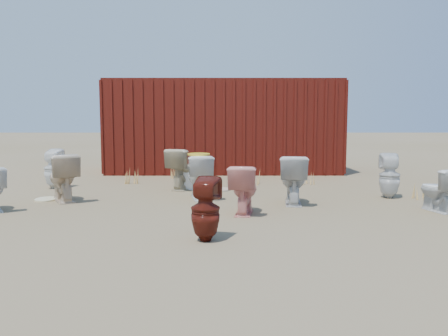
{
  "coord_description": "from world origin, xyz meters",
  "views": [
    {
      "loc": [
        -0.01,
        -6.76,
        1.32
      ],
      "look_at": [
        0.0,
        0.6,
        0.55
      ],
      "focal_mm": 35.0,
      "sensor_mm": 36.0,
      "label": 1
    }
  ],
  "objects_px": {
    "shipping_container": "(224,127)",
    "toilet_back_beige_left": "(63,178)",
    "toilet_back_beige_right": "(185,169)",
    "toilet_front_pink": "(244,189)",
    "toilet_front_c": "(293,180)",
    "toilet_front_maroon": "(206,209)",
    "loose_tank": "(191,181)",
    "toilet_back_yellowlid": "(199,177)",
    "toilet_back_e": "(389,176)",
    "toilet_front_e": "(438,190)",
    "toilet_back_a": "(53,169)"
  },
  "relations": [
    {
      "from": "toilet_back_e",
      "to": "toilet_front_maroon",
      "type": "bearing_deg",
      "value": 53.26
    },
    {
      "from": "toilet_front_pink",
      "to": "toilet_front_maroon",
      "type": "bearing_deg",
      "value": 80.39
    },
    {
      "from": "loose_tank",
      "to": "toilet_back_yellowlid",
      "type": "bearing_deg",
      "value": -72.63
    },
    {
      "from": "shipping_container",
      "to": "toilet_front_e",
      "type": "bearing_deg",
      "value": -60.21
    },
    {
      "from": "toilet_back_a",
      "to": "toilet_back_yellowlid",
      "type": "xyz_separation_m",
      "value": [
        2.98,
        -1.2,
        -0.01
      ]
    },
    {
      "from": "shipping_container",
      "to": "toilet_front_pink",
      "type": "bearing_deg",
      "value": -87.17
    },
    {
      "from": "toilet_front_c",
      "to": "toilet_back_beige_right",
      "type": "bearing_deg",
      "value": -32.62
    },
    {
      "from": "shipping_container",
      "to": "toilet_back_beige_right",
      "type": "distance_m",
      "value": 3.57
    },
    {
      "from": "toilet_back_a",
      "to": "toilet_back_beige_left",
      "type": "height_order",
      "value": "toilet_back_beige_left"
    },
    {
      "from": "toilet_back_yellowlid",
      "to": "toilet_back_e",
      "type": "distance_m",
      "value": 3.33
    },
    {
      "from": "toilet_front_e",
      "to": "toilet_back_beige_right",
      "type": "bearing_deg",
      "value": -42.75
    },
    {
      "from": "toilet_front_maroon",
      "to": "toilet_front_pink",
      "type": "bearing_deg",
      "value": -94.16
    },
    {
      "from": "loose_tank",
      "to": "toilet_front_e",
      "type": "bearing_deg",
      "value": -23.07
    },
    {
      "from": "toilet_back_beige_right",
      "to": "loose_tank",
      "type": "xyz_separation_m",
      "value": [
        0.14,
        -0.03,
        -0.23
      ]
    },
    {
      "from": "toilet_back_a",
      "to": "toilet_back_beige_right",
      "type": "height_order",
      "value": "toilet_back_beige_right"
    },
    {
      "from": "toilet_back_beige_left",
      "to": "toilet_back_yellowlid",
      "type": "height_order",
      "value": "toilet_back_beige_left"
    },
    {
      "from": "toilet_front_e",
      "to": "toilet_back_e",
      "type": "distance_m",
      "value": 1.2
    },
    {
      "from": "shipping_container",
      "to": "toilet_front_e",
      "type": "distance_m",
      "value": 6.47
    },
    {
      "from": "toilet_back_beige_left",
      "to": "toilet_back_e",
      "type": "bearing_deg",
      "value": 151.88
    },
    {
      "from": "toilet_front_c",
      "to": "toilet_back_beige_left",
      "type": "xyz_separation_m",
      "value": [
        -3.82,
        0.24,
        0.0
      ]
    },
    {
      "from": "toilet_back_beige_left",
      "to": "loose_tank",
      "type": "bearing_deg",
      "value": -179.24
    },
    {
      "from": "toilet_back_beige_left",
      "to": "toilet_back_a",
      "type": "bearing_deg",
      "value": -94.96
    },
    {
      "from": "toilet_front_maroon",
      "to": "toilet_front_e",
      "type": "height_order",
      "value": "toilet_front_maroon"
    },
    {
      "from": "shipping_container",
      "to": "toilet_front_c",
      "type": "relative_size",
      "value": 7.55
    },
    {
      "from": "shipping_container",
      "to": "toilet_back_a",
      "type": "height_order",
      "value": "shipping_container"
    },
    {
      "from": "toilet_front_c",
      "to": "toilet_back_e",
      "type": "distance_m",
      "value": 1.86
    },
    {
      "from": "toilet_back_beige_left",
      "to": "toilet_back_e",
      "type": "xyz_separation_m",
      "value": [
        5.6,
        0.31,
        -0.01
      ]
    },
    {
      "from": "toilet_front_e",
      "to": "toilet_back_beige_left",
      "type": "xyz_separation_m",
      "value": [
        -5.89,
        0.85,
        0.08
      ]
    },
    {
      "from": "shipping_container",
      "to": "toilet_front_maroon",
      "type": "relative_size",
      "value": 8.36
    },
    {
      "from": "toilet_front_e",
      "to": "toilet_back_beige_left",
      "type": "relative_size",
      "value": 0.81
    },
    {
      "from": "shipping_container",
      "to": "toilet_back_beige_left",
      "type": "height_order",
      "value": "shipping_container"
    },
    {
      "from": "toilet_front_c",
      "to": "toilet_back_beige_right",
      "type": "distance_m",
      "value": 2.46
    },
    {
      "from": "toilet_back_beige_left",
      "to": "toilet_back_e",
      "type": "distance_m",
      "value": 5.61
    },
    {
      "from": "toilet_back_a",
      "to": "toilet_back_beige_left",
      "type": "distance_m",
      "value": 1.61
    },
    {
      "from": "toilet_front_pink",
      "to": "loose_tank",
      "type": "relative_size",
      "value": 1.43
    },
    {
      "from": "toilet_back_a",
      "to": "loose_tank",
      "type": "bearing_deg",
      "value": -179.94
    },
    {
      "from": "toilet_front_c",
      "to": "toilet_back_beige_left",
      "type": "bearing_deg",
      "value": 3.27
    },
    {
      "from": "toilet_front_pink",
      "to": "toilet_back_beige_left",
      "type": "distance_m",
      "value": 3.15
    },
    {
      "from": "toilet_back_beige_left",
      "to": "toilet_front_e",
      "type": "bearing_deg",
      "value": 140.47
    },
    {
      "from": "toilet_front_e",
      "to": "toilet_front_c",
      "type": "bearing_deg",
      "value": -30.39
    },
    {
      "from": "toilet_front_maroon",
      "to": "loose_tank",
      "type": "xyz_separation_m",
      "value": [
        -0.43,
        3.77,
        -0.18
      ]
    },
    {
      "from": "shipping_container",
      "to": "toilet_back_beige_left",
      "type": "xyz_separation_m",
      "value": [
        -2.7,
        -4.71,
        -0.8
      ]
    },
    {
      "from": "shipping_container",
      "to": "toilet_front_c",
      "type": "bearing_deg",
      "value": -77.26
    },
    {
      "from": "toilet_front_c",
      "to": "toilet_front_e",
      "type": "distance_m",
      "value": 2.15
    },
    {
      "from": "toilet_back_a",
      "to": "toilet_front_c",
      "type": "bearing_deg",
      "value": 162.8
    },
    {
      "from": "toilet_back_beige_right",
      "to": "toilet_back_beige_left",
      "type": "bearing_deg",
      "value": 61.08
    },
    {
      "from": "toilet_back_a",
      "to": "toilet_back_beige_left",
      "type": "bearing_deg",
      "value": 119.55
    },
    {
      "from": "loose_tank",
      "to": "toilet_front_maroon",
      "type": "bearing_deg",
      "value": -77.28
    },
    {
      "from": "toilet_back_yellowlid",
      "to": "toilet_front_pink",
      "type": "bearing_deg",
      "value": 108.89
    },
    {
      "from": "shipping_container",
      "to": "toilet_back_beige_right",
      "type": "height_order",
      "value": "shipping_container"
    }
  ]
}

